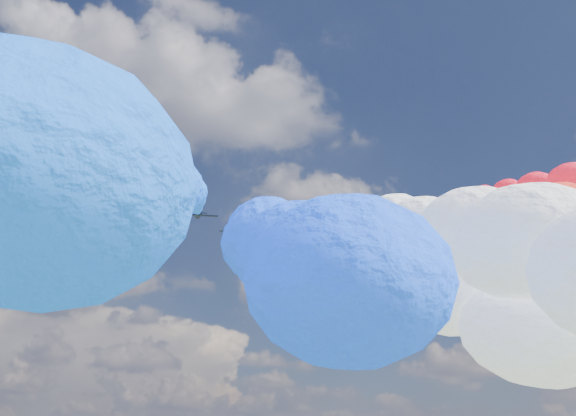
{
  "coord_description": "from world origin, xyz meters",
  "views": [
    {
      "loc": [
        -14.47,
        -141.21,
        41.08
      ],
      "look_at": [
        0.0,
        4.0,
        92.68
      ],
      "focal_mm": 45.28,
      "sensor_mm": 36.0,
      "label": 1
    }
  ],
  "objects": [
    {
      "name": "jet_3",
      "position": [
        1.23,
        11.61,
        90.68
      ],
      "size": [
        8.76,
        11.67,
        4.93
      ],
      "primitive_type": null,
      "rotation": [
        0.23,
        0.0,
        -0.05
      ],
      "color": "black"
    },
    {
      "name": "trail_4",
      "position": [
        0.99,
        -43.95,
        68.56
      ],
      "size": [
        7.07,
        131.77,
        49.14
      ],
      "primitive_type": null,
      "color": "white"
    },
    {
      "name": "jet_0",
      "position": [
        -29.4,
        -5.23,
        90.68
      ],
      "size": [
        8.69,
        11.62,
        4.93
      ],
      "primitive_type": null,
      "rotation": [
        0.23,
        0.0,
        0.04
      ],
      "color": "black"
    },
    {
      "name": "trail_5",
      "position": [
        9.54,
        -54.55,
        68.56
      ],
      "size": [
        7.07,
        131.77,
        49.14
      ],
      "primitive_type": null,
      "color": "#FB170A"
    },
    {
      "name": "jet_6",
      "position": [
        19.9,
        5.41,
        90.68
      ],
      "size": [
        8.87,
        11.75,
        4.93
      ],
      "primitive_type": null,
      "rotation": [
        0.23,
        0.0,
        0.06
      ],
      "color": "black"
    },
    {
      "name": "jet_4",
      "position": [
        0.99,
        22.94,
        90.68
      ],
      "size": [
        8.59,
        11.55,
        4.93
      ],
      "primitive_type": null,
      "rotation": [
        0.23,
        0.0,
        0.03
      ],
      "color": "black"
    },
    {
      "name": "jet_2",
      "position": [
        -10.29,
        14.92,
        90.68
      ],
      "size": [
        8.29,
        11.33,
        4.93
      ],
      "primitive_type": null,
      "rotation": [
        0.23,
        0.0,
        -0.01
      ],
      "color": "black"
    },
    {
      "name": "jet_7",
      "position": [
        29.96,
        -6.24,
        90.68
      ],
      "size": [
        8.63,
        11.58,
        4.93
      ],
      "primitive_type": null,
      "rotation": [
        0.23,
        0.0,
        0.04
      ],
      "color": "black"
    },
    {
      "name": "trail_0",
      "position": [
        -29.4,
        -72.12,
        68.56
      ],
      "size": [
        7.07,
        131.77,
        49.14
      ],
      "primitive_type": null,
      "color": "blue"
    },
    {
      "name": "jet_1",
      "position": [
        -18.97,
        4.27,
        90.68
      ],
      "size": [
        8.88,
        11.75,
        4.93
      ],
      "primitive_type": null,
      "rotation": [
        0.23,
        0.0,
        0.06
      ],
      "color": "black"
    },
    {
      "name": "trail_1",
      "position": [
        -18.97,
        -62.62,
        68.56
      ],
      "size": [
        7.07,
        131.77,
        49.14
      ],
      "primitive_type": null,
      "color": "blue"
    },
    {
      "name": "trail_3",
      "position": [
        1.23,
        -55.28,
        68.56
      ],
      "size": [
        7.07,
        131.77,
        49.14
      ],
      "primitive_type": null,
      "color": "silver"
    },
    {
      "name": "trail_6",
      "position": [
        19.9,
        -61.48,
        68.56
      ],
      "size": [
        7.07,
        131.77,
        49.14
      ],
      "primitive_type": null,
      "color": "red"
    },
    {
      "name": "jet_5",
      "position": [
        9.54,
        12.34,
        90.68
      ],
      "size": [
        8.58,
        11.54,
        4.93
      ],
      "primitive_type": null,
      "rotation": [
        0.23,
        0.0,
        -0.03
      ],
      "color": "black"
    },
    {
      "name": "trail_2",
      "position": [
        -10.29,
        -51.97,
        68.56
      ],
      "size": [
        7.07,
        131.77,
        49.14
      ],
      "primitive_type": null,
      "color": "blue"
    }
  ]
}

